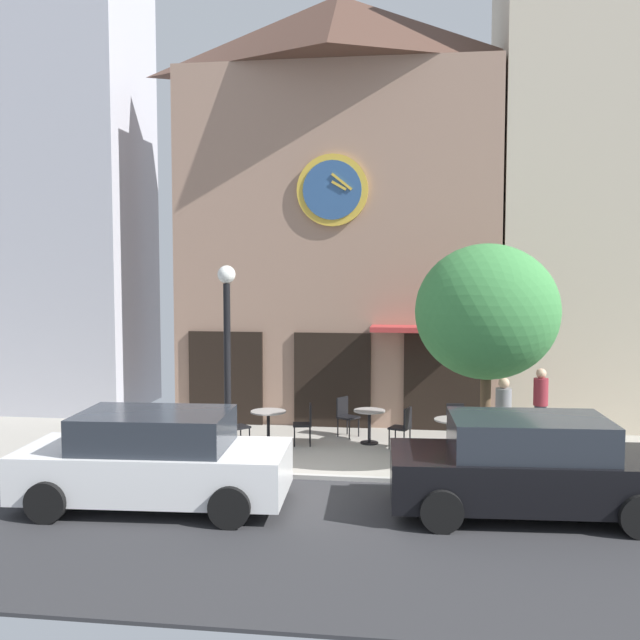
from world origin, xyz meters
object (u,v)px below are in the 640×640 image
object	(u,v)px
pedestrian_maroon	(541,405)
parked_car_white	(155,460)
cafe_chair_facing_street	(235,424)
cafe_chair_curbside	(306,421)
street_lamp	(227,362)
parked_car_black	(528,467)
pedestrian_grey	(503,417)
cafe_chair_near_lamp	(345,413)
cafe_chair_by_entrance	(403,425)
cafe_table_center_left	(182,420)
cafe_table_near_curb	(452,429)
street_tree	(487,312)
cafe_table_near_door	(369,420)
cafe_chair_corner	(456,421)
cafe_table_leftmost	(268,419)

from	to	relation	value
pedestrian_maroon	parked_car_white	size ratio (longest dim) A/B	0.38
cafe_chair_facing_street	cafe_chair_curbside	bearing A→B (deg)	18.49
street_lamp	parked_car_black	world-z (taller)	street_lamp
pedestrian_grey	cafe_chair_near_lamp	bearing A→B (deg)	155.08
cafe_chair_by_entrance	cafe_chair_facing_street	distance (m)	3.61
cafe_table_center_left	cafe_table_near_curb	world-z (taller)	cafe_table_near_curb
cafe_table_center_left	cafe_chair_facing_street	distance (m)	1.33
street_tree	cafe_table_center_left	bearing A→B (deg)	166.75
street_tree	cafe_table_near_door	distance (m)	3.96
street_tree	cafe_chair_near_lamp	world-z (taller)	street_tree
cafe_table_near_curb	parked_car_white	world-z (taller)	parked_car_white
cafe_chair_corner	parked_car_white	size ratio (longest dim) A/B	0.20
parked_car_white	street_tree	bearing A→B (deg)	26.12
street_tree	cafe_table_leftmost	xyz separation A→B (m)	(-4.53, 1.69, -2.51)
street_lamp	street_tree	world-z (taller)	street_tree
cafe_table_near_curb	cafe_chair_curbside	distance (m)	3.16
cafe_chair_curbside	parked_car_white	world-z (taller)	parked_car_white
street_tree	pedestrian_grey	size ratio (longest dim) A/B	2.59
cafe_table_near_door	pedestrian_grey	xyz separation A→B (m)	(2.77, -0.94, 0.34)
cafe_table_leftmost	cafe_chair_near_lamp	world-z (taller)	cafe_chair_near_lamp
cafe_table_near_curb	cafe_table_leftmost	bearing A→B (deg)	174.24
street_tree	cafe_table_near_door	size ratio (longest dim) A/B	5.81
cafe_chair_near_lamp	cafe_chair_corner	distance (m)	2.52
cafe_chair_curbside	cafe_chair_by_entrance	bearing A→B (deg)	-2.10
cafe_table_leftmost	street_tree	bearing A→B (deg)	-20.50
cafe_chair_facing_street	cafe_table_near_door	bearing A→B (deg)	15.96
pedestrian_maroon	cafe_table_near_door	bearing A→B (deg)	-172.07
parked_car_black	parked_car_white	bearing A→B (deg)	-176.06
cafe_chair_corner	cafe_chair_by_entrance	xyz separation A→B (m)	(-1.13, -0.51, 0.00)
street_tree	cafe_table_near_curb	bearing A→B (deg)	113.12
cafe_chair_corner	cafe_chair_near_lamp	bearing A→B (deg)	168.55
cafe_table_center_left	pedestrian_grey	bearing A→B (deg)	-3.96
parked_car_black	street_tree	bearing A→B (deg)	101.68
pedestrian_maroon	cafe_table_near_curb	bearing A→B (deg)	-148.34
cafe_table_near_door	pedestrian_maroon	distance (m)	3.78
cafe_chair_curbside	pedestrian_maroon	distance (m)	5.18
parked_car_white	cafe_chair_near_lamp	bearing A→B (deg)	64.05
cafe_table_near_door	cafe_chair_curbside	world-z (taller)	cafe_chair_curbside
cafe_chair_corner	pedestrian_grey	size ratio (longest dim) A/B	0.54
cafe_table_center_left	cafe_table_leftmost	size ratio (longest dim) A/B	0.95
cafe_chair_near_lamp	cafe_chair_corner	world-z (taller)	same
cafe_chair_near_lamp	street_tree	bearing A→B (deg)	-41.77
cafe_table_near_curb	cafe_chair_near_lamp	distance (m)	2.70
cafe_table_leftmost	cafe_chair_near_lamp	xyz separation A→B (m)	(1.62, 0.91, -0.01)
cafe_table_leftmost	cafe_chair_corner	bearing A→B (deg)	5.69
cafe_table_near_curb	pedestrian_maroon	bearing A→B (deg)	31.66
cafe_table_center_left	pedestrian_grey	distance (m)	6.91
cafe_table_center_left	cafe_table_near_curb	xyz separation A→B (m)	(5.89, -0.22, 0.03)
cafe_table_near_curb	cafe_chair_by_entrance	distance (m)	1.06
cafe_table_near_curb	cafe_table_near_door	bearing A→B (deg)	158.65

